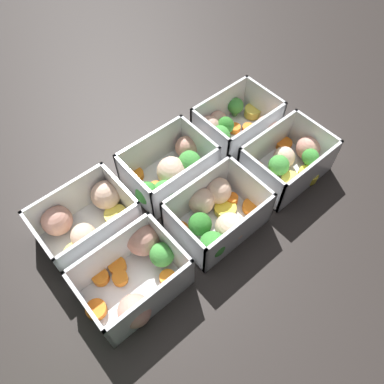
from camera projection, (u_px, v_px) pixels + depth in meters
name	position (u px, v px, depth m)	size (l,w,h in m)	color
ground_plane	(192.00, 201.00, 0.63)	(4.00, 4.00, 0.00)	#282321
container_near_left	(234.00, 125.00, 0.69)	(0.15, 0.12, 0.07)	white
container_near_center	(171.00, 171.00, 0.63)	(0.16, 0.12, 0.07)	white
container_near_right	(86.00, 219.00, 0.57)	(0.15, 0.12, 0.07)	white
container_far_left	(289.00, 161.00, 0.64)	(0.16, 0.12, 0.07)	white
container_far_center	(216.00, 215.00, 0.58)	(0.15, 0.13, 0.07)	white
container_far_right	(137.00, 272.00, 0.52)	(0.16, 0.14, 0.07)	white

